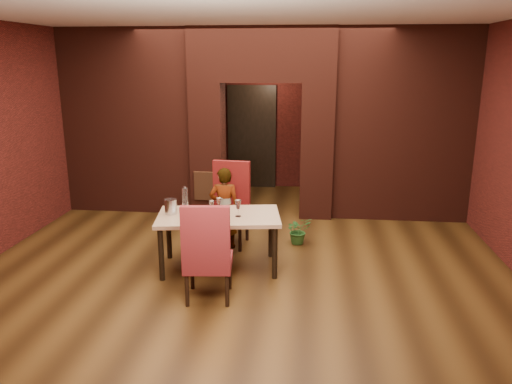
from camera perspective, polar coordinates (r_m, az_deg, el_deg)
floor at (r=7.10m, az=-0.92°, el=-7.21°), size 8.00×8.00×0.00m
ceiling at (r=6.59m, az=-1.05°, el=19.50°), size 7.00×8.00×0.04m
wall_back at (r=10.61m, az=1.74°, el=9.12°), size 7.00×0.04×3.20m
wall_front at (r=2.86m, az=-11.07°, el=-7.47°), size 7.00×0.04×3.20m
wall_left at (r=7.90m, az=-27.20°, el=5.47°), size 0.04×8.00×3.20m
pillar_left at (r=8.83m, az=-5.49°, el=4.93°), size 0.55×0.55×2.30m
pillar_right at (r=8.66m, az=6.97°, el=4.68°), size 0.55×0.55×2.30m
lintel at (r=8.56m, az=0.71°, el=15.44°), size 2.45×0.55×0.90m
wing_wall_left at (r=9.16m, az=-14.33°, el=7.74°), size 2.28×0.35×3.20m
wing_wall_right at (r=8.72m, az=16.45°, el=7.26°), size 2.28×0.35×3.20m
vent_panel at (r=8.68m, az=-5.78°, el=0.69°), size 0.40×0.03×0.50m
rear_door at (r=10.66m, az=-0.46°, el=6.17°), size 0.90×0.08×2.10m
rear_door_frame at (r=10.62m, az=-0.49°, el=6.14°), size 1.02×0.04×2.22m
dining_table at (r=6.58m, az=-4.23°, el=-5.66°), size 1.68×1.10×0.73m
chair_far at (r=7.30m, az=-3.23°, el=-1.50°), size 0.61×0.61×1.22m
chair_near at (r=5.71m, az=-5.48°, el=-6.62°), size 0.58×0.58×1.17m
person_seated at (r=7.22m, az=-3.62°, el=-1.83°), size 0.46×0.32×1.19m
wine_glass_a at (r=6.45m, az=-5.10°, el=-1.80°), size 0.07×0.07×0.18m
wine_glass_b at (r=6.51m, az=-4.23°, el=-1.54°), size 0.08×0.08×0.20m
wine_glass_c at (r=6.35m, az=-2.06°, el=-1.88°), size 0.09×0.09×0.21m
tasting_sheet at (r=6.37m, az=-7.13°, el=-2.92°), size 0.37×0.32×0.00m
wine_bucket at (r=6.55m, az=-9.72°, el=-1.65°), size 0.16×0.16×0.20m
water_bottle at (r=6.65m, az=-8.10°, el=-0.73°), size 0.08×0.08×0.33m
potted_plant at (r=7.48m, az=4.86°, el=-4.39°), size 0.48×0.46×0.41m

